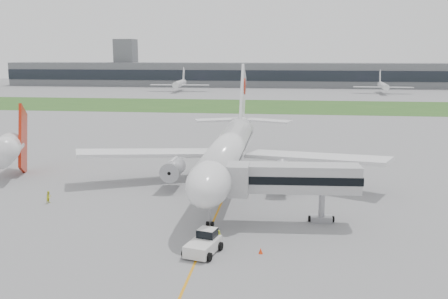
# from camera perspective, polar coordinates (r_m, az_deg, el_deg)

# --- Properties ---
(ground) EXTENTS (600.00, 600.00, 0.00)m
(ground) POSITION_cam_1_polar(r_m,az_deg,el_deg) (72.29, 0.19, -5.02)
(ground) COLOR gray
(ground) RESTS_ON ground
(apron_markings) EXTENTS (70.00, 70.00, 0.04)m
(apron_markings) POSITION_cam_1_polar(r_m,az_deg,el_deg) (67.53, -0.33, -6.18)
(apron_markings) COLOR orange
(apron_markings) RESTS_ON ground
(grass_strip) EXTENTS (600.00, 50.00, 0.02)m
(grass_strip) POSITION_cam_1_polar(r_m,az_deg,el_deg) (190.20, 4.58, 4.97)
(grass_strip) COLOR #27531F
(grass_strip) RESTS_ON ground
(terminal_building) EXTENTS (320.00, 22.30, 14.00)m
(terminal_building) POSITION_cam_1_polar(r_m,az_deg,el_deg) (299.24, 5.58, 8.49)
(terminal_building) COLOR slate
(terminal_building) RESTS_ON ground
(control_tower) EXTENTS (12.00, 12.00, 56.00)m
(control_tower) POSITION_cam_1_polar(r_m,az_deg,el_deg) (317.27, -11.04, 7.21)
(control_tower) COLOR slate
(control_tower) RESTS_ON ground
(airliner) EXTENTS (48.13, 53.95, 17.88)m
(airliner) POSITION_cam_1_polar(r_m,az_deg,el_deg) (75.68, 0.64, 0.12)
(airliner) COLOR silver
(airliner) RESTS_ON ground
(pushback_tug) EXTENTS (3.84, 4.89, 2.26)m
(pushback_tug) POSITION_cam_1_polar(r_m,az_deg,el_deg) (51.35, -2.30, -10.62)
(pushback_tug) COLOR silver
(pushback_tug) RESTS_ON ground
(jet_bridge) EXTENTS (15.81, 5.37, 7.32)m
(jet_bridge) POSITION_cam_1_polar(r_m,az_deg,el_deg) (59.00, 7.31, -3.35)
(jet_bridge) COLOR #B4B4B7
(jet_bridge) RESTS_ON ground
(safety_cone_left) EXTENTS (0.44, 0.44, 0.61)m
(safety_cone_left) POSITION_cam_1_polar(r_m,az_deg,el_deg) (54.73, -2.74, -10.05)
(safety_cone_left) COLOR #F7360D
(safety_cone_left) RESTS_ON ground
(safety_cone_right) EXTENTS (0.44, 0.44, 0.61)m
(safety_cone_right) POSITION_cam_1_polar(r_m,az_deg,el_deg) (51.49, 4.21, -11.47)
(safety_cone_right) COLOR #F7360D
(safety_cone_right) RESTS_ON ground
(ground_crew_near) EXTENTS (0.73, 0.54, 1.83)m
(ground_crew_near) POSITION_cam_1_polar(r_m,az_deg,el_deg) (52.90, -0.64, -10.10)
(ground_crew_near) COLOR #BCCA21
(ground_crew_near) RESTS_ON ground
(ground_crew_far) EXTENTS (0.81, 0.94, 1.67)m
(ground_crew_far) POSITION_cam_1_polar(r_m,az_deg,el_deg) (71.47, -19.38, -5.15)
(ground_crew_far) COLOR yellow
(ground_crew_far) RESTS_ON ground
(neighbor_aircraft) EXTENTS (7.04, 15.22, 12.31)m
(neighbor_aircraft) POSITION_cam_1_polar(r_m,az_deg,el_deg) (87.05, -23.45, 0.12)
(neighbor_aircraft) COLOR #A51B09
(neighbor_aircraft) RESTS_ON ground
(distant_aircraft_left) EXTENTS (32.05, 28.65, 11.71)m
(distant_aircraft_left) POSITION_cam_1_polar(r_m,az_deg,el_deg) (263.09, -5.08, 6.63)
(distant_aircraft_left) COLOR silver
(distant_aircraft_left) RESTS_ON ground
(distant_aircraft_right) EXTENTS (30.14, 27.02, 10.91)m
(distant_aircraft_right) POSITION_cam_1_polar(r_m,az_deg,el_deg) (260.50, 17.68, 6.11)
(distant_aircraft_right) COLOR silver
(distant_aircraft_right) RESTS_ON ground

